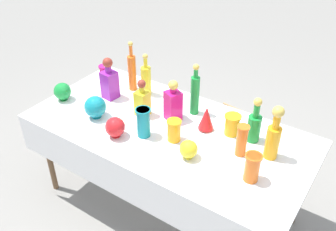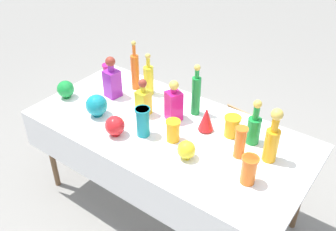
{
  "view_description": "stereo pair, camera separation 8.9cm",
  "coord_description": "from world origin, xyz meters",
  "px_view_note": "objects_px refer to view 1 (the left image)",
  "views": [
    {
      "loc": [
        1.17,
        -1.74,
        2.28
      ],
      "look_at": [
        0.0,
        0.0,
        0.86
      ],
      "focal_mm": 40.0,
      "sensor_mm": 36.0,
      "label": 1
    },
    {
      "loc": [
        1.24,
        -1.68,
        2.28
      ],
      "look_at": [
        0.0,
        0.0,
        0.86
      ],
      "focal_mm": 40.0,
      "sensor_mm": 36.0,
      "label": 2
    }
  ],
  "objects_px": {
    "tall_bottle_3": "(195,93)",
    "slender_vase_0": "(105,75)",
    "slender_vase_2": "(232,124)",
    "slender_vase_3": "(242,140)",
    "tall_bottle_1": "(146,79)",
    "slender_vase_1": "(143,122)",
    "square_decanter_2": "(109,81)",
    "round_bowl_1": "(189,149)",
    "cardboard_box_behind_left": "(236,137)",
    "round_bowl_3": "(115,127)",
    "tall_bottle_0": "(132,71)",
    "tall_bottle_4": "(254,125)",
    "square_decanter_1": "(142,100)",
    "slender_vase_4": "(252,167)",
    "round_bowl_2": "(95,107)",
    "round_bowl_0": "(62,91)",
    "tall_bottle_2": "(274,136)",
    "square_decanter_0": "(173,103)",
    "fluted_vase_0": "(206,118)",
    "slender_vase_5": "(174,130)"
  },
  "relations": [
    {
      "from": "tall_bottle_3",
      "to": "slender_vase_0",
      "type": "xyz_separation_m",
      "value": [
        -0.81,
        -0.06,
        -0.07
      ]
    },
    {
      "from": "slender_vase_2",
      "to": "slender_vase_3",
      "type": "bearing_deg",
      "value": -49.32
    },
    {
      "from": "tall_bottle_1",
      "to": "slender_vase_1",
      "type": "xyz_separation_m",
      "value": [
        0.31,
        -0.44,
        -0.02
      ]
    },
    {
      "from": "slender_vase_2",
      "to": "slender_vase_0",
      "type": "bearing_deg",
      "value": 178.84
    },
    {
      "from": "tall_bottle_1",
      "to": "square_decanter_2",
      "type": "xyz_separation_m",
      "value": [
        -0.2,
        -0.2,
        0.01
      ]
    },
    {
      "from": "slender_vase_1",
      "to": "round_bowl_1",
      "type": "height_order",
      "value": "slender_vase_1"
    },
    {
      "from": "slender_vase_0",
      "to": "cardboard_box_behind_left",
      "type": "distance_m",
      "value": 1.34
    },
    {
      "from": "round_bowl_1",
      "to": "round_bowl_3",
      "type": "distance_m",
      "value": 0.52
    },
    {
      "from": "tall_bottle_0",
      "to": "slender_vase_0",
      "type": "xyz_separation_m",
      "value": [
        -0.22,
        -0.08,
        -0.07
      ]
    },
    {
      "from": "slender_vase_3",
      "to": "tall_bottle_0",
      "type": "bearing_deg",
      "value": 166.04
    },
    {
      "from": "tall_bottle_4",
      "to": "slender_vase_1",
      "type": "relative_size",
      "value": 1.55
    },
    {
      "from": "tall_bottle_3",
      "to": "square_decanter_1",
      "type": "distance_m",
      "value": 0.38
    },
    {
      "from": "slender_vase_4",
      "to": "round_bowl_2",
      "type": "distance_m",
      "value": 1.18
    },
    {
      "from": "slender_vase_0",
      "to": "round_bowl_0",
      "type": "distance_m",
      "value": 0.37
    },
    {
      "from": "tall_bottle_3",
      "to": "tall_bottle_4",
      "type": "distance_m",
      "value": 0.49
    },
    {
      "from": "tall_bottle_2",
      "to": "square_decanter_0",
      "type": "bearing_deg",
      "value": 179.29
    },
    {
      "from": "tall_bottle_2",
      "to": "round_bowl_0",
      "type": "distance_m",
      "value": 1.59
    },
    {
      "from": "tall_bottle_1",
      "to": "fluted_vase_0",
      "type": "xyz_separation_m",
      "value": [
        0.62,
        -0.15,
        -0.04
      ]
    },
    {
      "from": "square_decanter_1",
      "to": "round_bowl_0",
      "type": "xyz_separation_m",
      "value": [
        -0.63,
        -0.18,
        -0.05
      ]
    },
    {
      "from": "tall_bottle_1",
      "to": "round_bowl_2",
      "type": "xyz_separation_m",
      "value": [
        -0.11,
        -0.46,
        -0.05
      ]
    },
    {
      "from": "tall_bottle_0",
      "to": "round_bowl_3",
      "type": "relative_size",
      "value": 2.89
    },
    {
      "from": "slender_vase_5",
      "to": "round_bowl_1",
      "type": "bearing_deg",
      "value": -29.74
    },
    {
      "from": "tall_bottle_2",
      "to": "tall_bottle_3",
      "type": "height_order",
      "value": "tall_bottle_3"
    },
    {
      "from": "tall_bottle_3",
      "to": "square_decanter_0",
      "type": "height_order",
      "value": "tall_bottle_3"
    },
    {
      "from": "tall_bottle_2",
      "to": "slender_vase_5",
      "type": "distance_m",
      "value": 0.62
    },
    {
      "from": "tall_bottle_3",
      "to": "slender_vase_0",
      "type": "relative_size",
      "value": 2.21
    },
    {
      "from": "round_bowl_1",
      "to": "slender_vase_1",
      "type": "bearing_deg",
      "value": 175.66
    },
    {
      "from": "slender_vase_0",
      "to": "round_bowl_3",
      "type": "distance_m",
      "value": 0.71
    },
    {
      "from": "slender_vase_0",
      "to": "slender_vase_2",
      "type": "relative_size",
      "value": 1.22
    },
    {
      "from": "tall_bottle_0",
      "to": "round_bowl_2",
      "type": "relative_size",
      "value": 2.49
    },
    {
      "from": "round_bowl_3",
      "to": "tall_bottle_1",
      "type": "bearing_deg",
      "value": 105.95
    },
    {
      "from": "slender_vase_4",
      "to": "round_bowl_3",
      "type": "distance_m",
      "value": 0.92
    },
    {
      "from": "tall_bottle_0",
      "to": "slender_vase_3",
      "type": "xyz_separation_m",
      "value": [
        1.06,
        -0.26,
        -0.05
      ]
    },
    {
      "from": "square_decanter_2",
      "to": "round_bowl_0",
      "type": "bearing_deg",
      "value": -140.05
    },
    {
      "from": "tall_bottle_2",
      "to": "round_bowl_3",
      "type": "relative_size",
      "value": 2.61
    },
    {
      "from": "tall_bottle_4",
      "to": "slender_vase_2",
      "type": "xyz_separation_m",
      "value": [
        -0.14,
        -0.02,
        -0.04
      ]
    },
    {
      "from": "round_bowl_0",
      "to": "slender_vase_1",
      "type": "bearing_deg",
      "value": -1.23
    },
    {
      "from": "fluted_vase_0",
      "to": "cardboard_box_behind_left",
      "type": "relative_size",
      "value": 0.34
    },
    {
      "from": "round_bowl_1",
      "to": "slender_vase_2",
      "type": "bearing_deg",
      "value": 73.03
    },
    {
      "from": "square_decanter_2",
      "to": "round_bowl_0",
      "type": "height_order",
      "value": "square_decanter_2"
    },
    {
      "from": "square_decanter_0",
      "to": "slender_vase_1",
      "type": "xyz_separation_m",
      "value": [
        -0.05,
        -0.27,
        -0.02
      ]
    },
    {
      "from": "tall_bottle_1",
      "to": "slender_vase_1",
      "type": "height_order",
      "value": "tall_bottle_1"
    },
    {
      "from": "slender_vase_5",
      "to": "round_bowl_3",
      "type": "relative_size",
      "value": 1.07
    },
    {
      "from": "square_decanter_0",
      "to": "round_bowl_2",
      "type": "bearing_deg",
      "value": -148.29
    },
    {
      "from": "square_decanter_2",
      "to": "tall_bottle_0",
      "type": "bearing_deg",
      "value": 71.74
    },
    {
      "from": "tall_bottle_4",
      "to": "round_bowl_2",
      "type": "bearing_deg",
      "value": -160.04
    },
    {
      "from": "slender_vase_0",
      "to": "slender_vase_3",
      "type": "xyz_separation_m",
      "value": [
        1.29,
        -0.19,
        0.02
      ]
    },
    {
      "from": "square_decanter_0",
      "to": "round_bowl_1",
      "type": "xyz_separation_m",
      "value": [
        0.31,
        -0.3,
        -0.07
      ]
    },
    {
      "from": "tall_bottle_0",
      "to": "slender_vase_1",
      "type": "bearing_deg",
      "value": -44.98
    },
    {
      "from": "square_decanter_1",
      "to": "slender_vase_5",
      "type": "relative_size",
      "value": 1.87
    }
  ]
}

